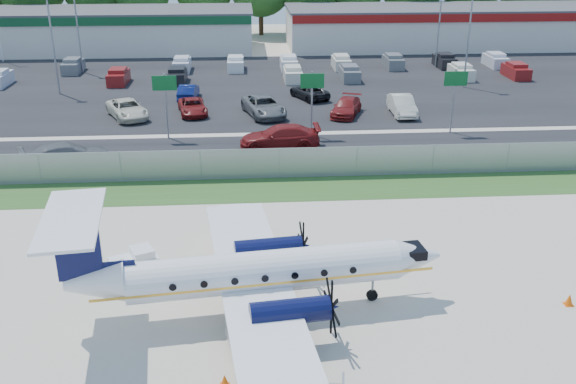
{
  "coord_description": "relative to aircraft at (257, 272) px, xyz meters",
  "views": [
    {
      "loc": [
        -2.12,
        -24.51,
        14.93
      ],
      "look_at": [
        0.0,
        6.0,
        2.3
      ],
      "focal_mm": 40.0,
      "sensor_mm": 36.0,
      "label": 1
    }
  ],
  "objects": [
    {
      "name": "ground",
      "position": [
        1.81,
        1.53,
        -1.92
      ],
      "size": [
        170.0,
        170.0,
        0.0
      ],
      "primitive_type": "plane",
      "color": "beige",
      "rests_on": "ground"
    },
    {
      "name": "road_car_west",
      "position": [
        -12.3,
        18.45,
        -1.92
      ],
      "size": [
        6.28,
        4.58,
        1.69
      ],
      "primitive_type": "imported",
      "rotation": [
        0.0,
        0.0,
        2.0
      ],
      "color": "#595B5E",
      "rests_on": "ground"
    },
    {
      "name": "parked_car_f",
      "position": [
        -5.52,
        36.41,
        -1.92
      ],
      "size": [
        1.82,
        4.53,
        1.46
      ],
      "primitive_type": "imported",
      "rotation": [
        0.0,
        0.0,
        3.08
      ],
      "color": "navy",
      "rests_on": "ground"
    },
    {
      "name": "pushback_tug",
      "position": [
        -5.56,
        3.79,
        -1.37
      ],
      "size": [
        2.49,
        2.23,
        1.15
      ],
      "color": "white",
      "rests_on": "ground"
    },
    {
      "name": "building_west",
      "position": [
        -22.19,
        63.51,
        0.71
      ],
      "size": [
        46.4,
        12.4,
        5.24
      ],
      "color": "silver",
      "rests_on": "ground"
    },
    {
      "name": "parked_car_d",
      "position": [
        8.39,
        30.01,
        -1.92
      ],
      "size": [
        3.61,
        5.33,
        1.43
      ],
      "primitive_type": "imported",
      "rotation": [
        0.0,
        0.0,
        -0.36
      ],
      "color": "maroon",
      "rests_on": "ground"
    },
    {
      "name": "far_parking_rows",
      "position": [
        1.81,
        46.53,
        -1.92
      ],
      "size": [
        56.0,
        10.0,
        1.6
      ],
      "primitive_type": null,
      "color": "gray",
      "rests_on": "ground"
    },
    {
      "name": "access_road",
      "position": [
        1.81,
        20.53,
        -1.91
      ],
      "size": [
        170.0,
        8.0,
        0.02
      ],
      "primitive_type": "cube",
      "color": "black",
      "rests_on": "ground"
    },
    {
      "name": "parking_lot",
      "position": [
        1.81,
        41.53,
        -1.91
      ],
      "size": [
        170.0,
        32.0,
        0.02
      ],
      "primitive_type": "cube",
      "color": "black",
      "rests_on": "ground"
    },
    {
      "name": "parked_car_e",
      "position": [
        13.19,
        29.88,
        -1.92
      ],
      "size": [
        1.83,
        5.05,
        1.66
      ],
      "primitive_type": "imported",
      "rotation": [
        0.0,
        0.0,
        -0.02
      ],
      "color": "beige",
      "rests_on": "ground"
    },
    {
      "name": "sign_right",
      "position": [
        15.81,
        24.43,
        1.69
      ],
      "size": [
        1.8,
        0.26,
        5.0
      ],
      "color": "gray",
      "rests_on": "ground"
    },
    {
      "name": "parked_car_g",
      "position": [
        5.77,
        36.02,
        -1.92
      ],
      "size": [
        3.96,
        5.22,
        1.32
      ],
      "primitive_type": "imported",
      "rotation": [
        0.0,
        0.0,
        3.57
      ],
      "color": "black",
      "rests_on": "ground"
    },
    {
      "name": "light_pole_nw",
      "position": [
        -18.19,
        39.53,
        3.31
      ],
      "size": [
        0.9,
        0.35,
        9.09
      ],
      "color": "gray",
      "rests_on": "ground"
    },
    {
      "name": "baggage_cart_near",
      "position": [
        -0.07,
        -2.43,
        -1.38
      ],
      "size": [
        2.47,
        1.81,
        1.17
      ],
      "color": "gray",
      "rests_on": "ground"
    },
    {
      "name": "perimeter_fence",
      "position": [
        1.81,
        15.53,
        -0.92
      ],
      "size": [
        120.0,
        0.06,
        1.99
      ],
      "color": "gray",
      "rests_on": "ground"
    },
    {
      "name": "parked_car_b",
      "position": [
        -4.78,
        31.25,
        -1.92
      ],
      "size": [
        2.99,
        5.09,
        1.33
      ],
      "primitive_type": "imported",
      "rotation": [
        0.0,
        0.0,
        0.17
      ],
      "color": "maroon",
      "rests_on": "ground"
    },
    {
      "name": "sign_left",
      "position": [
        -6.19,
        24.43,
        1.69
      ],
      "size": [
        1.8,
        0.26,
        5.0
      ],
      "color": "gray",
      "rests_on": "ground"
    },
    {
      "name": "tree_line",
      "position": [
        1.81,
        75.53,
        -1.92
      ],
      "size": [
        112.0,
        6.0,
        14.0
      ],
      "primitive_type": null,
      "color": "#1C5017",
      "rests_on": "ground"
    },
    {
      "name": "cone_nose",
      "position": [
        13.29,
        -0.37,
        -1.67
      ],
      "size": [
        0.37,
        0.37,
        0.52
      ],
      "color": "#ED5607",
      "rests_on": "ground"
    },
    {
      "name": "parked_car_c",
      "position": [
        1.33,
        30.42,
        -1.92
      ],
      "size": [
        4.16,
        6.42,
        1.64
      ],
      "primitive_type": "imported",
      "rotation": [
        0.0,
        0.0,
        0.26
      ],
      "color": "#595B5E",
      "rests_on": "ground"
    },
    {
      "name": "parked_car_a",
      "position": [
        -10.21,
        30.49,
        -1.92
      ],
      "size": [
        4.63,
        6.07,
        1.53
      ],
      "primitive_type": "imported",
      "rotation": [
        0.0,
        0.0,
        0.43
      ],
      "color": "beige",
      "rests_on": "ground"
    },
    {
      "name": "light_pole_sw",
      "position": [
        -18.19,
        49.53,
        3.31
      ],
      "size": [
        0.9,
        0.35,
        9.09
      ],
      "color": "gray",
      "rests_on": "ground"
    },
    {
      "name": "sign_mid",
      "position": [
        4.81,
        24.43,
        1.69
      ],
      "size": [
        1.8,
        0.26,
        5.0
      ],
      "color": "gray",
      "rests_on": "ground"
    },
    {
      "name": "building_east",
      "position": [
        27.81,
        63.51,
        0.71
      ],
      "size": [
        44.4,
        12.4,
        5.24
      ],
      "color": "silver",
      "rests_on": "ground"
    },
    {
      "name": "cone_port_wing",
      "position": [
        -1.27,
        -4.63,
        -1.69
      ],
      "size": [
        0.34,
        0.34,
        0.49
      ],
      "color": "#ED5607",
      "rests_on": "ground"
    },
    {
      "name": "light_pole_se",
      "position": [
        21.81,
        49.53,
        3.31
      ],
      "size": [
        0.9,
        0.35,
        9.09
      ],
      "color": "gray",
      "rests_on": "ground"
    },
    {
      "name": "cone_starboard_wing",
      "position": [
        6.58,
        16.91,
        -1.66
      ],
      "size": [
        0.39,
        0.39,
        0.56
      ],
      "color": "#ED5607",
      "rests_on": "ground"
    },
    {
      "name": "grass_verge",
      "position": [
        1.81,
        13.53,
        -1.91
      ],
      "size": [
        170.0,
        4.0,
        0.02
      ],
      "primitive_type": "cube",
      "color": "#2D561E",
      "rests_on": "ground"
    },
    {
      "name": "aircraft",
      "position": [
        0.0,
        0.0,
        0.0
      ],
      "size": [
        16.21,
        15.95,
        4.98
      ],
      "color": "white",
      "rests_on": "ground"
    },
    {
      "name": "light_pole_ne",
      "position": [
        21.81,
        39.53,
        3.31
      ],
      "size": [
        0.9,
        0.35,
        9.09
      ],
      "color": "gray",
      "rests_on": "ground"
    },
    {
      "name": "road_car_mid",
      "position": [
        2.19,
        21.57,
        -1.92
      ],
      "size": [
        5.85,
        2.45,
        1.69
      ],
      "primitive_type": "imported",
      "rotation": [
        0.0,
        0.0,
        -1.56
      ],
      "color": "maroon",
      "rests_on": "ground"
    }
  ]
}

